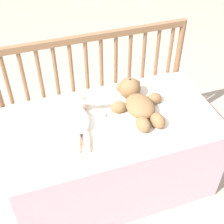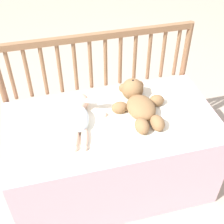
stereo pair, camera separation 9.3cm
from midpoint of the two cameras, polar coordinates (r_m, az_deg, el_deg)
name	(u,v)px [view 1 (the left image)]	position (r m, az deg, el deg)	size (l,w,h in m)	color
ground_plane	(112,181)	(2.07, -1.27, -12.54)	(12.00, 12.00, 0.00)	tan
crib_mattress	(112,154)	(1.86, -1.39, -7.70)	(1.14, 0.61, 0.53)	#EDB7C6
crib_rail	(94,74)	(1.86, -4.69, 6.98)	(1.14, 0.04, 0.88)	brown
blanket	(110,119)	(1.68, -2.04, -1.31)	(0.84, 0.52, 0.01)	silver
teddy_bear	(137,102)	(1.72, 3.14, 1.87)	(0.31, 0.39, 0.13)	olive
baby	(80,117)	(1.65, -7.51, -0.91)	(0.33, 0.38, 0.10)	white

